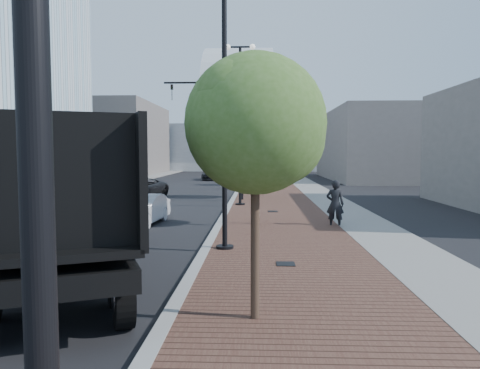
{
  "coord_description": "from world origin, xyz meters",
  "views": [
    {
      "loc": [
        1.66,
        -4.11,
        3.14
      ],
      "look_at": [
        1.0,
        12.0,
        2.0
      ],
      "focal_mm": 33.89,
      "sensor_mm": 36.0,
      "label": 1
    }
  ],
  "objects_px": {
    "dump_truck": "(61,201)",
    "white_sedan": "(143,210)",
    "pedestrian": "(335,204)",
    "dark_car_mid": "(139,188)"
  },
  "relations": [
    {
      "from": "dump_truck",
      "to": "white_sedan",
      "type": "relative_size",
      "value": 3.48
    },
    {
      "from": "dump_truck",
      "to": "pedestrian",
      "type": "relative_size",
      "value": 6.87
    },
    {
      "from": "dump_truck",
      "to": "white_sedan",
      "type": "height_order",
      "value": "dump_truck"
    },
    {
      "from": "dump_truck",
      "to": "pedestrian",
      "type": "bearing_deg",
      "value": 2.69
    },
    {
      "from": "dump_truck",
      "to": "dark_car_mid",
      "type": "height_order",
      "value": "dump_truck"
    },
    {
      "from": "dump_truck",
      "to": "dark_car_mid",
      "type": "bearing_deg",
      "value": 73.69
    },
    {
      "from": "white_sedan",
      "to": "pedestrian",
      "type": "xyz_separation_m",
      "value": [
        8.26,
        -0.63,
        0.35
      ]
    },
    {
      "from": "dump_truck",
      "to": "white_sedan",
      "type": "xyz_separation_m",
      "value": [
        1.31,
        5.19,
        -0.93
      ]
    },
    {
      "from": "white_sedan",
      "to": "dark_car_mid",
      "type": "bearing_deg",
      "value": 110.95
    },
    {
      "from": "dump_truck",
      "to": "pedestrian",
      "type": "distance_m",
      "value": 10.61
    }
  ]
}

